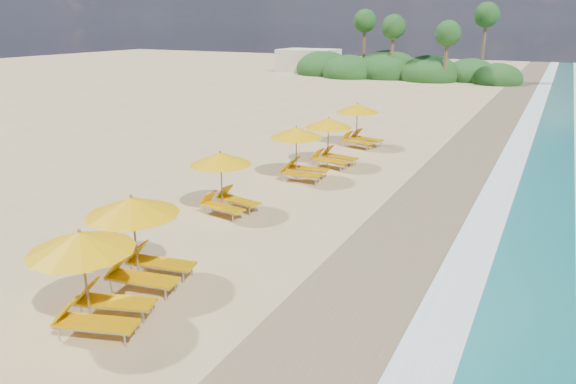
# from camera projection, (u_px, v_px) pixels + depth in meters

# --- Properties ---
(ground) EXTENTS (160.00, 160.00, 0.00)m
(ground) POSITION_uv_depth(u_px,v_px,m) (288.00, 228.00, 16.58)
(ground) COLOR tan
(ground) RESTS_ON ground
(wet_sand) EXTENTS (4.00, 160.00, 0.01)m
(wet_sand) POSITION_uv_depth(u_px,v_px,m) (413.00, 252.00, 14.83)
(wet_sand) COLOR #806C4C
(wet_sand) RESTS_ON ground
(surf_foam) EXTENTS (4.00, 160.00, 0.01)m
(surf_foam) POSITION_uv_depth(u_px,v_px,m) (516.00, 272.00, 13.64)
(surf_foam) COLOR white
(surf_foam) RESTS_ON ground
(station_1) EXTENTS (2.85, 2.78, 2.24)m
(station_1) POSITION_uv_depth(u_px,v_px,m) (92.00, 273.00, 10.89)
(station_1) COLOR olive
(station_1) RESTS_ON ground
(station_2) EXTENTS (2.78, 2.65, 2.31)m
(station_2) POSITION_uv_depth(u_px,v_px,m) (141.00, 235.00, 12.74)
(station_2) COLOR olive
(station_2) RESTS_ON ground
(station_3) EXTENTS (2.53, 2.40, 2.13)m
(station_3) POSITION_uv_depth(u_px,v_px,m) (225.00, 178.00, 17.61)
(station_3) COLOR olive
(station_3) RESTS_ON ground
(station_4) EXTENTS (2.52, 2.36, 2.23)m
(station_4) POSITION_uv_depth(u_px,v_px,m) (300.00, 149.00, 21.33)
(station_4) COLOR olive
(station_4) RESTS_ON ground
(station_5) EXTENTS (2.62, 2.49, 2.20)m
(station_5) POSITION_uv_depth(u_px,v_px,m) (331.00, 139.00, 23.34)
(station_5) COLOR olive
(station_5) RESTS_ON ground
(station_6) EXTENTS (2.81, 2.72, 2.27)m
(station_6) POSITION_uv_depth(u_px,v_px,m) (360.00, 122.00, 26.93)
(station_6) COLOR olive
(station_6) RESTS_ON ground
(treeline) EXTENTS (25.80, 8.80, 9.74)m
(treeline) POSITION_uv_depth(u_px,v_px,m) (395.00, 69.00, 58.98)
(treeline) COLOR #163D14
(treeline) RESTS_ON ground
(beach_building) EXTENTS (7.00, 5.00, 2.80)m
(beach_building) POSITION_uv_depth(u_px,v_px,m) (308.00, 61.00, 66.23)
(beach_building) COLOR beige
(beach_building) RESTS_ON ground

